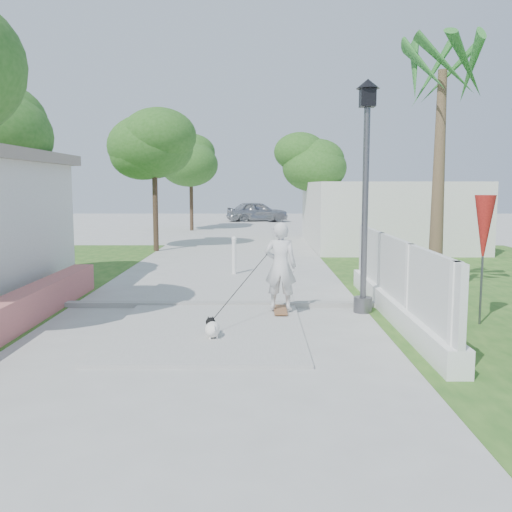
{
  "coord_description": "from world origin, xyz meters",
  "views": [
    {
      "loc": [
        0.84,
        -5.44,
        2.46
      ],
      "look_at": [
        0.81,
        5.58,
        1.1
      ],
      "focal_mm": 40.0,
      "sensor_mm": 36.0,
      "label": 1
    }
  ],
  "objects_px": {
    "bollard": "(234,255)",
    "patio_umbrella": "(484,230)",
    "dog": "(212,328)",
    "parked_car": "(257,212)",
    "skateboarder": "(252,281)",
    "street_lamp": "(365,188)"
  },
  "relations": [
    {
      "from": "bollard",
      "to": "patio_umbrella",
      "type": "xyz_separation_m",
      "value": [
        4.6,
        -5.5,
        1.1
      ]
    },
    {
      "from": "dog",
      "to": "parked_car",
      "type": "distance_m",
      "value": 29.93
    },
    {
      "from": "bollard",
      "to": "skateboarder",
      "type": "bearing_deg",
      "value": -84.29
    },
    {
      "from": "patio_umbrella",
      "to": "skateboarder",
      "type": "bearing_deg",
      "value": 177.75
    },
    {
      "from": "patio_umbrella",
      "to": "dog",
      "type": "bearing_deg",
      "value": -167.38
    },
    {
      "from": "parked_car",
      "to": "dog",
      "type": "bearing_deg",
      "value": 164.52
    },
    {
      "from": "street_lamp",
      "to": "bollard",
      "type": "relative_size",
      "value": 4.07
    },
    {
      "from": "bollard",
      "to": "patio_umbrella",
      "type": "relative_size",
      "value": 0.47
    },
    {
      "from": "bollard",
      "to": "skateboarder",
      "type": "height_order",
      "value": "skateboarder"
    },
    {
      "from": "skateboarder",
      "to": "dog",
      "type": "xyz_separation_m",
      "value": [
        -0.62,
        -1.21,
        -0.57
      ]
    },
    {
      "from": "street_lamp",
      "to": "skateboarder",
      "type": "distance_m",
      "value": 2.86
    },
    {
      "from": "patio_umbrella",
      "to": "skateboarder",
      "type": "distance_m",
      "value": 4.17
    },
    {
      "from": "dog",
      "to": "parked_car",
      "type": "relative_size",
      "value": 0.13
    },
    {
      "from": "bollard",
      "to": "parked_car",
      "type": "distance_m",
      "value": 23.37
    },
    {
      "from": "skateboarder",
      "to": "bollard",
      "type": "bearing_deg",
      "value": -74.34
    },
    {
      "from": "skateboarder",
      "to": "dog",
      "type": "height_order",
      "value": "skateboarder"
    },
    {
      "from": "dog",
      "to": "skateboarder",
      "type": "bearing_deg",
      "value": 49.53
    },
    {
      "from": "patio_umbrella",
      "to": "dog",
      "type": "distance_m",
      "value": 5.03
    },
    {
      "from": "street_lamp",
      "to": "dog",
      "type": "bearing_deg",
      "value": -143.66
    },
    {
      "from": "street_lamp",
      "to": "skateboarder",
      "type": "height_order",
      "value": "street_lamp"
    },
    {
      "from": "street_lamp",
      "to": "dog",
      "type": "relative_size",
      "value": 8.51
    },
    {
      "from": "street_lamp",
      "to": "dog",
      "type": "xyz_separation_m",
      "value": [
        -2.79,
        -2.05,
        -2.23
      ]
    }
  ]
}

